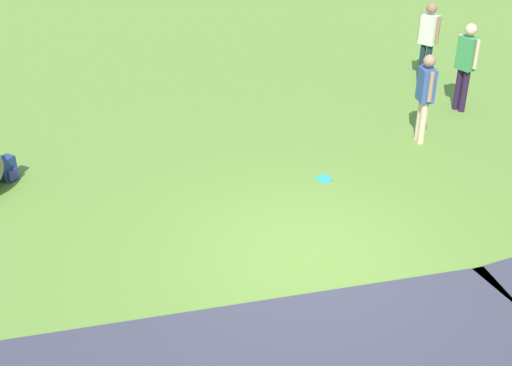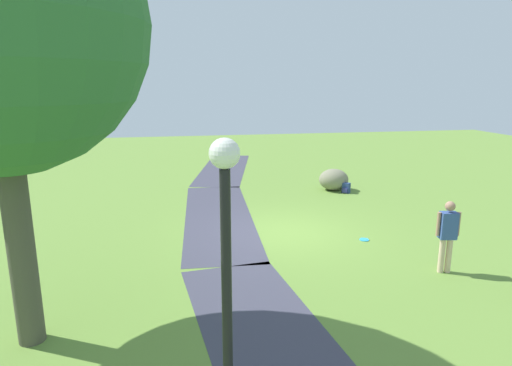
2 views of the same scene
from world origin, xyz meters
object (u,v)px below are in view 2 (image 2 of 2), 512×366
at_px(lawn_boulder, 334,180).
at_px(frisbee_on_grass, 364,240).
at_px(lamp_post, 227,290).
at_px(passerby_on_path, 448,232).
at_px(backpack_by_boulder, 346,188).
at_px(delivery_van, 3,130).

height_order(lawn_boulder, frisbee_on_grass, lawn_boulder).
xyz_separation_m(lamp_post, passerby_on_path, (4.49, -5.48, -1.33)).
xyz_separation_m(lamp_post, backpack_by_boulder, (11.81, -6.09, -2.11)).
relative_size(lamp_post, delivery_van, 0.64).
xyz_separation_m(lamp_post, frisbee_on_grass, (6.77, -4.58, -2.29)).
bearing_deg(lawn_boulder, lamp_post, 154.93).
relative_size(lawn_boulder, backpack_by_boulder, 3.20).
distance_m(lamp_post, passerby_on_path, 7.21).
bearing_deg(passerby_on_path, delivery_van, 36.82).
bearing_deg(lamp_post, passerby_on_path, -50.64).
bearing_deg(frisbee_on_grass, passerby_on_path, -158.46).
bearing_deg(frisbee_on_grass, lamp_post, 145.90).
height_order(lamp_post, frisbee_on_grass, lamp_post).
relative_size(passerby_on_path, frisbee_on_grass, 6.48).
relative_size(backpack_by_boulder, frisbee_on_grass, 1.56).
height_order(backpack_by_boulder, delivery_van, delivery_van).
distance_m(lamp_post, lawn_boulder, 13.76).
xyz_separation_m(lawn_boulder, backpack_by_boulder, (-0.54, -0.32, -0.23)).
xyz_separation_m(passerby_on_path, frisbee_on_grass, (2.27, 0.90, -0.95)).
height_order(lamp_post, delivery_van, lamp_post).
height_order(passerby_on_path, frisbee_on_grass, passerby_on_path).
relative_size(passerby_on_path, backpack_by_boulder, 4.17).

